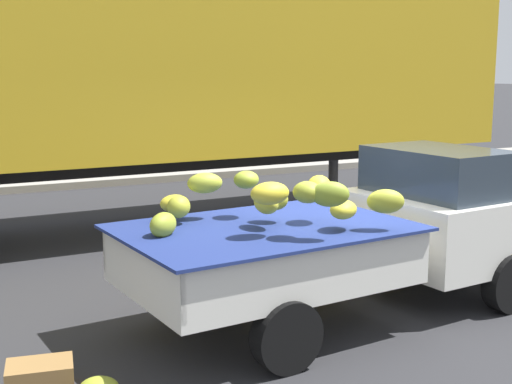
# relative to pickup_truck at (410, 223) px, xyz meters

# --- Properties ---
(ground) EXTENTS (220.00, 220.00, 0.00)m
(ground) POSITION_rel_pickup_truck_xyz_m (-0.68, 0.08, -0.89)
(ground) COLOR #28282B
(curb_strip) EXTENTS (80.00, 0.80, 0.16)m
(curb_strip) POSITION_rel_pickup_truck_xyz_m (-0.68, 9.57, -0.81)
(curb_strip) COLOR gray
(curb_strip) RESTS_ON ground
(pickup_truck) EXTENTS (4.98, 2.24, 1.70)m
(pickup_truck) POSITION_rel_pickup_truck_xyz_m (0.00, 0.00, 0.00)
(pickup_truck) COLOR silver
(pickup_truck) RESTS_ON ground
(semi_trailer) EXTENTS (12.06, 2.89, 3.95)m
(semi_trailer) POSITION_rel_pickup_truck_xyz_m (-1.25, 4.71, 1.65)
(semi_trailer) COLOR gold
(semi_trailer) RESTS_ON ground
(produce_crate) EXTENTS (0.58, 0.45, 0.25)m
(produce_crate) POSITION_rel_pickup_truck_xyz_m (-4.09, -0.48, -0.76)
(produce_crate) COLOR olive
(produce_crate) RESTS_ON ground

